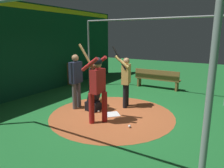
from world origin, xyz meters
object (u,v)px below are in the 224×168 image
(home_plate, at_px, (112,114))
(batter, at_px, (97,84))
(umpire, at_px, (76,79))
(bench, at_px, (157,78))
(baseball_0, at_px, (99,111))
(visitor, at_px, (126,79))
(bat_rack, at_px, (70,75))
(baseball_1, at_px, (130,126))
(catcher, at_px, (95,99))

(home_plate, xyz_separation_m, batter, (-0.05, -0.68, 1.08))
(umpire, distance_m, bench, 4.12)
(home_plate, distance_m, baseball_0, 0.45)
(visitor, xyz_separation_m, bat_rack, (-3.71, 1.46, -0.46))
(bat_rack, xyz_separation_m, baseball_1, (4.56, -2.87, -0.45))
(visitor, bearing_deg, batter, -106.15)
(catcher, relative_size, bat_rack, 0.81)
(catcher, relative_size, umpire, 0.55)
(umpire, distance_m, baseball_1, 2.42)
(home_plate, relative_size, bench, 0.21)
(batter, distance_m, visitor, 1.54)
(catcher, height_order, umpire, umpire)
(visitor, relative_size, baseball_0, 27.19)
(catcher, distance_m, bench, 3.80)
(batter, distance_m, bat_rack, 4.76)
(bat_rack, bearing_deg, catcher, -36.77)
(batter, bearing_deg, bench, 88.45)
(batter, xyz_separation_m, umpire, (-1.26, 0.62, -0.10))
(visitor, relative_size, bat_rack, 1.71)
(visitor, distance_m, bat_rack, 4.02)
(batter, distance_m, umpire, 1.41)
(batter, distance_m, baseball_1, 1.39)
(umpire, relative_size, baseball_0, 23.66)
(bat_rack, relative_size, baseball_1, 15.95)
(bat_rack, height_order, baseball_0, bat_rack)
(visitor, height_order, bat_rack, visitor)
(visitor, xyz_separation_m, baseball_1, (0.85, -1.41, -0.91))
(bench, bearing_deg, umpire, -109.76)
(bench, bearing_deg, catcher, -101.30)
(umpire, relative_size, bench, 0.88)
(bat_rack, height_order, bench, bat_rack)
(umpire, xyz_separation_m, baseball_1, (2.17, -0.50, -0.94))
(home_plate, xyz_separation_m, catcher, (-0.67, 0.05, 0.36))
(home_plate, xyz_separation_m, visitor, (0.02, 0.85, 0.94))
(umpire, bearing_deg, bat_rack, 135.20)
(home_plate, bearing_deg, bench, 88.87)
(baseball_0, bearing_deg, catcher, 153.01)
(batter, distance_m, baseball_0, 1.28)
(bat_rack, xyz_separation_m, baseball_0, (3.25, -2.37, -0.45))
(bat_rack, height_order, baseball_1, bat_rack)
(baseball_0, bearing_deg, home_plate, 7.83)
(home_plate, bearing_deg, bat_rack, 147.97)
(bat_rack, bearing_deg, baseball_0, -36.17)
(home_plate, xyz_separation_m, umpire, (-1.30, -0.06, 0.97))
(home_plate, distance_m, bench, 3.80)
(umpire, height_order, baseball_0, umpire)
(batter, xyz_separation_m, bat_rack, (-3.65, 2.99, -0.60))
(catcher, relative_size, bench, 0.48)
(batter, height_order, umpire, batter)
(home_plate, height_order, bat_rack, bat_rack)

